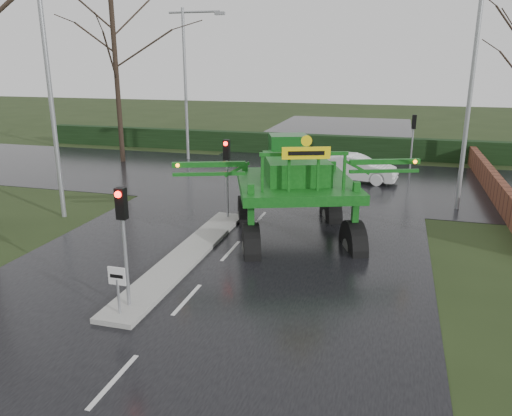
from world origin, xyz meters
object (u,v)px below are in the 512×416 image
(traffic_signal_mid, at_px, (227,162))
(traffic_signal_near, at_px, (123,222))
(street_light_left_far, at_px, (189,71))
(crop_sprayer, at_px, (250,183))
(traffic_signal_far, at_px, (413,130))
(keep_left_sign, at_px, (117,283))
(street_light_left_near, at_px, (55,78))
(street_light_right, at_px, (465,77))
(white_sedan, at_px, (355,181))

(traffic_signal_mid, bearing_deg, traffic_signal_near, -90.00)
(street_light_left_far, bearing_deg, crop_sprayer, -60.42)
(traffic_signal_mid, bearing_deg, traffic_signal_far, 58.07)
(keep_left_sign, relative_size, street_light_left_far, 0.14)
(traffic_signal_mid, bearing_deg, street_light_left_near, -167.79)
(traffic_signal_mid, bearing_deg, street_light_left_far, 118.86)
(traffic_signal_far, bearing_deg, street_light_left_far, 0.03)
(keep_left_sign, distance_m, street_light_left_far, 23.11)
(street_light_right, xyz_separation_m, crop_sprayer, (-7.57, -7.55, -3.48))
(traffic_signal_near, distance_m, traffic_signal_mid, 8.50)
(traffic_signal_mid, relative_size, crop_sprayer, 0.39)
(traffic_signal_mid, bearing_deg, crop_sprayer, -57.60)
(traffic_signal_mid, relative_size, street_light_right, 0.35)
(traffic_signal_far, relative_size, street_light_right, 0.35)
(street_light_right, bearing_deg, traffic_signal_far, 101.95)
(keep_left_sign, bearing_deg, white_sedan, 75.19)
(traffic_signal_mid, xyz_separation_m, street_light_left_near, (-6.89, -1.49, 3.40))
(crop_sprayer, bearing_deg, street_light_left_near, 149.98)
(white_sedan, bearing_deg, traffic_signal_far, -33.26)
(traffic_signal_near, xyz_separation_m, street_light_right, (9.49, 13.01, 3.40))
(crop_sprayer, relative_size, white_sedan, 1.94)
(keep_left_sign, height_order, traffic_signal_near, traffic_signal_near)
(traffic_signal_mid, xyz_separation_m, white_sedan, (4.73, 8.88, -2.59))
(street_light_right, height_order, white_sedan, street_light_right)
(keep_left_sign, bearing_deg, traffic_signal_far, 70.07)
(street_light_right, distance_m, crop_sprayer, 11.24)
(street_light_left_far, xyz_separation_m, white_sedan, (11.62, -3.63, -5.99))
(traffic_signal_far, height_order, white_sedan, traffic_signal_far)
(traffic_signal_near, xyz_separation_m, street_light_left_near, (-6.89, 7.01, 3.40))
(street_light_left_far, height_order, crop_sprayer, street_light_left_far)
(keep_left_sign, bearing_deg, crop_sprayer, 72.07)
(keep_left_sign, relative_size, crop_sprayer, 0.15)
(keep_left_sign, xyz_separation_m, street_light_left_near, (-6.89, 7.50, 4.93))
(street_light_left_far, bearing_deg, traffic_signal_far, 0.03)
(traffic_signal_mid, relative_size, traffic_signal_far, 1.00)
(street_light_left_far, bearing_deg, street_light_right, -26.02)
(traffic_signal_near, bearing_deg, street_light_left_near, 134.53)
(traffic_signal_mid, height_order, street_light_left_near, street_light_left_near)
(street_light_left_near, xyz_separation_m, street_light_right, (16.39, 6.00, 0.00))
(street_light_right, bearing_deg, street_light_left_far, 153.98)
(keep_left_sign, xyz_separation_m, white_sedan, (4.73, 17.87, -1.06))
(crop_sprayer, xyz_separation_m, white_sedan, (2.80, 11.92, -2.51))
(keep_left_sign, relative_size, street_light_right, 0.14)
(traffic_signal_mid, xyz_separation_m, street_light_right, (9.49, 4.51, 3.40))
(street_light_left_near, bearing_deg, keep_left_sign, -47.41)
(crop_sprayer, bearing_deg, traffic_signal_mid, 102.31)
(keep_left_sign, height_order, traffic_signal_far, traffic_signal_far)
(white_sedan, bearing_deg, keep_left_sign, 172.13)
(keep_left_sign, height_order, street_light_right, street_light_right)
(traffic_signal_mid, distance_m, street_light_left_far, 14.68)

